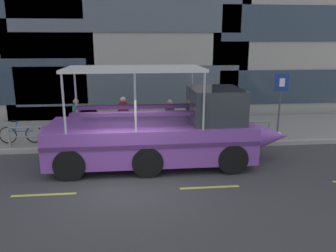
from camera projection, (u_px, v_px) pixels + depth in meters
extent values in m
plane|color=#3D3D3F|center=(129.00, 181.00, 10.38)|extent=(120.00, 120.00, 0.00)
cube|color=gray|center=(130.00, 132.00, 15.76)|extent=(32.00, 4.80, 0.18)
cube|color=#B2ADA3|center=(130.00, 148.00, 13.36)|extent=(32.00, 0.18, 0.18)
cube|color=#DBD64C|center=(44.00, 195.00, 9.44)|extent=(1.80, 0.12, 0.01)
cube|color=#DBD64C|center=(210.00, 187.00, 9.92)|extent=(1.80, 0.12, 0.01)
cube|color=#4C5660|center=(130.00, 86.00, 17.99)|extent=(12.04, 0.06, 2.11)
cube|color=#4C5660|center=(128.00, 11.00, 17.05)|extent=(12.04, 0.06, 2.11)
cube|color=#2D3D4C|center=(303.00, 87.00, 19.02)|extent=(9.79, 0.06, 1.90)
cube|color=#2D3D4C|center=(309.00, 23.00, 18.17)|extent=(9.79, 0.06, 1.90)
cylinder|color=gray|center=(144.00, 125.00, 13.54)|extent=(10.64, 0.07, 0.07)
cylinder|color=gray|center=(144.00, 134.00, 13.63)|extent=(10.64, 0.06, 0.06)
cylinder|color=gray|center=(9.00, 137.00, 13.10)|extent=(0.09, 0.09, 0.77)
cylinder|color=gray|center=(55.00, 136.00, 13.28)|extent=(0.09, 0.09, 0.77)
cylinder|color=gray|center=(100.00, 135.00, 13.46)|extent=(0.09, 0.09, 0.77)
cylinder|color=gray|center=(144.00, 134.00, 13.63)|extent=(0.09, 0.09, 0.77)
cylinder|color=gray|center=(187.00, 132.00, 13.81)|extent=(0.09, 0.09, 0.77)
cylinder|color=gray|center=(229.00, 131.00, 13.99)|extent=(0.09, 0.09, 0.77)
cylinder|color=gray|center=(269.00, 130.00, 14.17)|extent=(0.09, 0.09, 0.77)
cylinder|color=#4C4F54|center=(280.00, 105.00, 14.55)|extent=(0.08, 0.08, 2.70)
cube|color=navy|center=(282.00, 82.00, 14.25)|extent=(0.60, 0.04, 0.76)
cube|color=white|center=(282.00, 82.00, 14.23)|extent=(0.24, 0.01, 0.36)
torus|color=black|center=(34.00, 134.00, 13.63)|extent=(0.70, 0.04, 0.70)
torus|color=black|center=(8.00, 135.00, 13.52)|extent=(0.70, 0.04, 0.70)
cylinder|color=#1E66B2|center=(21.00, 131.00, 13.54)|extent=(0.95, 0.04, 0.04)
cylinder|color=#1E66B2|center=(16.00, 128.00, 13.48)|extent=(0.19, 0.04, 0.51)
cube|color=black|center=(14.00, 121.00, 13.41)|extent=(0.20, 0.08, 0.06)
cylinder|color=#A5A5AA|center=(32.00, 123.00, 13.50)|extent=(0.03, 0.46, 0.03)
cube|color=purple|center=(151.00, 140.00, 11.62)|extent=(6.93, 2.52, 1.24)
cone|color=purple|center=(268.00, 136.00, 12.05)|extent=(1.56, 1.18, 1.18)
cylinder|color=purple|center=(49.00, 143.00, 11.27)|extent=(0.35, 1.18, 1.18)
cube|color=#4D2A62|center=(153.00, 147.00, 10.35)|extent=(6.93, 0.04, 0.12)
sphere|color=white|center=(278.00, 135.00, 12.08)|extent=(0.22, 0.22, 0.22)
cube|color=#33383D|center=(215.00, 105.00, 11.56)|extent=(1.73, 2.12, 1.16)
cube|color=silver|center=(134.00, 69.00, 10.97)|extent=(4.50, 2.32, 0.10)
cylinder|color=#B2B2B7|center=(192.00, 91.00, 12.48)|extent=(0.07, 0.07, 1.79)
cylinder|color=#B2B2B7|center=(204.00, 102.00, 10.34)|extent=(0.07, 0.07, 1.79)
cylinder|color=#B2B2B7|center=(135.00, 92.00, 12.27)|extent=(0.07, 0.07, 1.79)
cylinder|color=#B2B2B7|center=(135.00, 103.00, 10.13)|extent=(0.07, 0.07, 1.79)
cylinder|color=#B2B2B7|center=(76.00, 93.00, 12.05)|extent=(0.07, 0.07, 1.79)
cylinder|color=#B2B2B7|center=(64.00, 104.00, 9.92)|extent=(0.07, 0.07, 1.79)
cube|color=#4D2A62|center=(135.00, 107.00, 11.89)|extent=(4.14, 0.28, 0.12)
cube|color=#4D2A62|center=(135.00, 114.00, 10.73)|extent=(4.14, 0.28, 0.12)
cylinder|color=black|center=(215.00, 139.00, 13.10)|extent=(1.00, 0.28, 1.00)
cylinder|color=black|center=(232.00, 159.00, 10.86)|extent=(1.00, 0.28, 1.00)
cylinder|color=black|center=(145.00, 141.00, 12.82)|extent=(1.00, 0.28, 1.00)
cylinder|color=black|center=(148.00, 162.00, 10.58)|extent=(1.00, 0.28, 1.00)
cylinder|color=black|center=(81.00, 143.00, 12.58)|extent=(1.00, 0.28, 1.00)
cylinder|color=black|center=(70.00, 165.00, 10.34)|extent=(1.00, 0.28, 1.00)
cylinder|color=#47423D|center=(212.00, 123.00, 15.31)|extent=(0.11, 0.11, 0.83)
cylinder|color=#47423D|center=(209.00, 122.00, 15.41)|extent=(0.11, 0.11, 0.83)
cube|color=#236B47|center=(211.00, 107.00, 15.19)|extent=(0.35, 0.35, 0.59)
cylinder|color=#236B47|center=(214.00, 109.00, 15.06)|extent=(0.07, 0.07, 0.53)
cylinder|color=#236B47|center=(207.00, 108.00, 15.32)|extent=(0.07, 0.07, 0.53)
sphere|color=#936B4C|center=(211.00, 98.00, 15.08)|extent=(0.23, 0.23, 0.23)
cylinder|color=#47423D|center=(171.00, 127.00, 14.56)|extent=(0.10, 0.10, 0.81)
cylinder|color=#47423D|center=(168.00, 127.00, 14.65)|extent=(0.10, 0.10, 0.81)
cube|color=#38383D|center=(170.00, 112.00, 14.44)|extent=(0.35, 0.33, 0.57)
cylinder|color=#38383D|center=(174.00, 113.00, 14.34)|extent=(0.07, 0.07, 0.51)
cylinder|color=#38383D|center=(166.00, 112.00, 14.55)|extent=(0.07, 0.07, 0.51)
sphere|color=tan|center=(170.00, 102.00, 14.33)|extent=(0.22, 0.22, 0.22)
cylinder|color=#1E2338|center=(122.00, 126.00, 14.75)|extent=(0.11, 0.11, 0.86)
cylinder|color=#1E2338|center=(126.00, 125.00, 14.82)|extent=(0.11, 0.11, 0.86)
cube|color=maroon|center=(123.00, 109.00, 14.60)|extent=(0.36, 0.28, 0.61)
cylinder|color=maroon|center=(119.00, 110.00, 14.53)|extent=(0.07, 0.07, 0.55)
cylinder|color=maroon|center=(128.00, 110.00, 14.70)|extent=(0.07, 0.07, 0.55)
sphere|color=beige|center=(123.00, 99.00, 14.50)|extent=(0.24, 0.24, 0.24)
cylinder|color=#1E2338|center=(77.00, 129.00, 14.20)|extent=(0.11, 0.11, 0.87)
cylinder|color=#1E2338|center=(79.00, 129.00, 14.08)|extent=(0.11, 0.11, 0.87)
cube|color=#236B47|center=(77.00, 112.00, 13.96)|extent=(0.35, 0.37, 0.61)
cylinder|color=#236B47|center=(74.00, 112.00, 14.11)|extent=(0.08, 0.08, 0.55)
cylinder|color=#236B47|center=(79.00, 114.00, 13.82)|extent=(0.08, 0.08, 0.55)
sphere|color=#936B4C|center=(76.00, 102.00, 13.85)|extent=(0.24, 0.24, 0.24)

